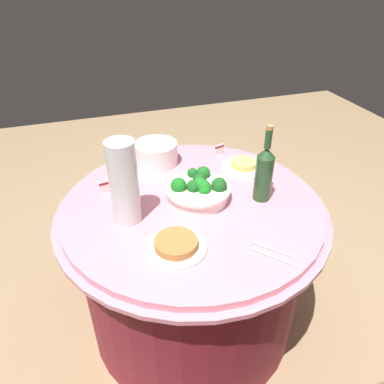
# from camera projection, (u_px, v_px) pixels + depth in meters

# --- Properties ---
(ground_plane) EXTENTS (6.00, 6.00, 0.00)m
(ground_plane) POSITION_uv_depth(u_px,v_px,m) (192.00, 314.00, 1.95)
(ground_plane) COLOR #9E7F5B
(buffet_table) EXTENTS (1.16, 1.16, 0.74)m
(buffet_table) POSITION_uv_depth(u_px,v_px,m) (192.00, 264.00, 1.74)
(buffet_table) COLOR maroon
(buffet_table) RESTS_ON ground_plane
(broccoli_bowl) EXTENTS (0.28, 0.28, 0.11)m
(broccoli_bowl) POSITION_uv_depth(u_px,v_px,m) (198.00, 190.00, 1.54)
(broccoli_bowl) COLOR white
(broccoli_bowl) RESTS_ON buffet_table
(plate_stack) EXTENTS (0.21, 0.21, 0.11)m
(plate_stack) POSITION_uv_depth(u_px,v_px,m) (156.00, 153.00, 1.80)
(plate_stack) COLOR white
(plate_stack) RESTS_ON buffet_table
(wine_bottle) EXTENTS (0.07, 0.07, 0.34)m
(wine_bottle) POSITION_uv_depth(u_px,v_px,m) (264.00, 172.00, 1.49)
(wine_bottle) COLOR #214724
(wine_bottle) RESTS_ON buffet_table
(decorative_fruit_vase) EXTENTS (0.11, 0.11, 0.34)m
(decorative_fruit_vase) POSITION_uv_depth(u_px,v_px,m) (124.00, 187.00, 1.36)
(decorative_fruit_vase) COLOR silver
(decorative_fruit_vase) RESTS_ON buffet_table
(serving_tongs) EXTENTS (0.14, 0.15, 0.01)m
(serving_tongs) POSITION_uv_depth(u_px,v_px,m) (269.00, 252.00, 1.28)
(serving_tongs) COLOR silver
(serving_tongs) RESTS_ON buffet_table
(food_plate_peanuts) EXTENTS (0.22, 0.22, 0.04)m
(food_plate_peanuts) POSITION_uv_depth(u_px,v_px,m) (176.00, 245.00, 1.29)
(food_plate_peanuts) COLOR white
(food_plate_peanuts) RESTS_ON buffet_table
(food_plate_noodles) EXTENTS (0.22, 0.22, 0.04)m
(food_plate_noodles) POSITION_uv_depth(u_px,v_px,m) (244.00, 166.00, 1.77)
(food_plate_noodles) COLOR white
(food_plate_noodles) RESTS_ON buffet_table
(label_placard_front) EXTENTS (0.05, 0.02, 0.05)m
(label_placard_front) POSITION_uv_depth(u_px,v_px,m) (219.00, 149.00, 1.89)
(label_placard_front) COLOR white
(label_placard_front) RESTS_ON buffet_table
(label_placard_mid) EXTENTS (0.05, 0.02, 0.05)m
(label_placard_mid) POSITION_uv_depth(u_px,v_px,m) (105.00, 186.00, 1.59)
(label_placard_mid) COLOR white
(label_placard_mid) RESTS_ON buffet_table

